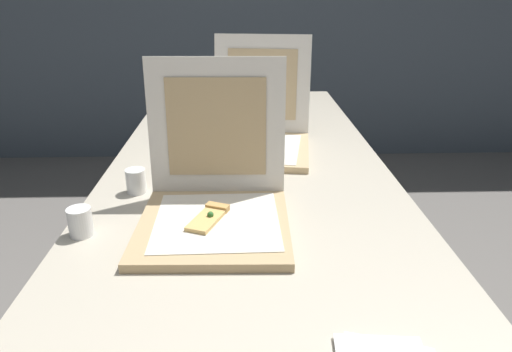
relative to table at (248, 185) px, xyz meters
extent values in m
cube|color=#BCB29E|center=(0.00, 0.00, 0.03)|extent=(0.91, 2.33, 0.03)
cylinder|color=#38383D|center=(-0.39, 1.10, -0.35)|extent=(0.04, 0.04, 0.72)
cylinder|color=#38383D|center=(0.39, 1.10, -0.35)|extent=(0.04, 0.04, 0.72)
cube|color=tan|center=(-0.09, -0.37, 0.06)|extent=(0.37, 0.37, 0.02)
cube|color=silver|center=(-0.08, -0.36, 0.07)|extent=(0.30, 0.30, 0.00)
cube|color=silver|center=(-0.09, -0.18, 0.25)|extent=(0.37, 0.04, 0.36)
cube|color=tan|center=(-0.09, -0.18, 0.25)|extent=(0.26, 0.03, 0.26)
cube|color=#E0B266|center=(-0.11, -0.37, 0.07)|extent=(0.10, 0.14, 0.01)
cube|color=tan|center=(-0.08, -0.31, 0.08)|extent=(0.06, 0.04, 0.02)
sphere|color=#2D6628|center=(-0.10, -0.36, 0.08)|extent=(0.02, 0.02, 0.02)
cube|color=tan|center=(0.03, 0.18, 0.06)|extent=(0.41, 0.41, 0.02)
cube|color=silver|center=(0.02, 0.18, 0.07)|extent=(0.36, 0.36, 0.00)
cube|color=silver|center=(0.06, 0.39, 0.25)|extent=(0.37, 0.11, 0.36)
cube|color=tan|center=(0.06, 0.38, 0.25)|extent=(0.27, 0.08, 0.26)
cylinder|color=white|center=(-0.40, -0.38, 0.08)|extent=(0.06, 0.06, 0.07)
cylinder|color=white|center=(-0.32, -0.14, 0.08)|extent=(0.06, 0.06, 0.07)
cylinder|color=white|center=(-0.25, 0.35, 0.08)|extent=(0.06, 0.06, 0.07)
camera|label=1|loc=(-0.02, -1.36, 0.60)|focal=32.37mm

